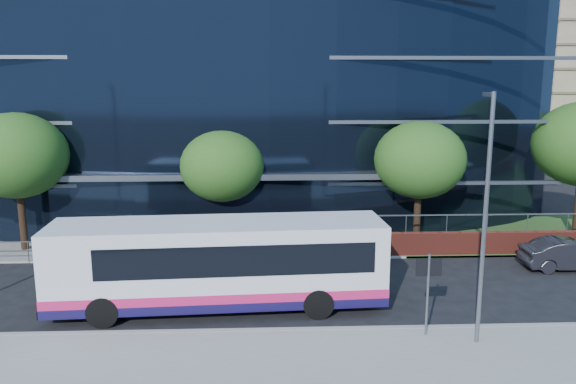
{
  "coord_description": "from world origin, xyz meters",
  "views": [
    {
      "loc": [
        -0.79,
        -18.82,
        8.44
      ],
      "look_at": [
        0.29,
        8.0,
        3.14
      ],
      "focal_mm": 35.0,
      "sensor_mm": 36.0,
      "label": 1
    }
  ],
  "objects_px": {
    "streetlight_east": "(485,213)",
    "city_bus": "(222,263)",
    "tree_far_a": "(17,156)",
    "tree_far_b": "(222,166)",
    "tree_dist_e": "(499,119)",
    "parked_car": "(570,254)",
    "street_sign": "(428,277)",
    "tree_far_c": "(420,160)"
  },
  "relations": [
    {
      "from": "tree_dist_e",
      "to": "streetlight_east",
      "type": "relative_size",
      "value": 0.81
    },
    {
      "from": "street_sign",
      "to": "tree_far_b",
      "type": "xyz_separation_m",
      "value": [
        -7.5,
        11.09,
        2.06
      ]
    },
    {
      "from": "tree_far_b",
      "to": "streetlight_east",
      "type": "bearing_deg",
      "value": -52.37
    },
    {
      "from": "tree_far_a",
      "to": "streetlight_east",
      "type": "bearing_deg",
      "value": -30.46
    },
    {
      "from": "streetlight_east",
      "to": "tree_dist_e",
      "type": "bearing_deg",
      "value": 66.89
    },
    {
      "from": "street_sign",
      "to": "city_bus",
      "type": "distance_m",
      "value": 7.52
    },
    {
      "from": "tree_dist_e",
      "to": "parked_car",
      "type": "height_order",
      "value": "tree_dist_e"
    },
    {
      "from": "street_sign",
      "to": "tree_far_c",
      "type": "height_order",
      "value": "tree_far_c"
    },
    {
      "from": "tree_dist_e",
      "to": "street_sign",
      "type": "bearing_deg",
      "value": -115.12
    },
    {
      "from": "street_sign",
      "to": "tree_dist_e",
      "type": "bearing_deg",
      "value": 64.88
    },
    {
      "from": "street_sign",
      "to": "tree_far_a",
      "type": "height_order",
      "value": "tree_far_a"
    },
    {
      "from": "city_bus",
      "to": "parked_car",
      "type": "xyz_separation_m",
      "value": [
        15.5,
        3.86,
        -1.07
      ]
    },
    {
      "from": "tree_far_a",
      "to": "street_sign",
      "type": "bearing_deg",
      "value": -31.17
    },
    {
      "from": "tree_far_b",
      "to": "city_bus",
      "type": "height_order",
      "value": "tree_far_b"
    },
    {
      "from": "tree_far_a",
      "to": "tree_far_b",
      "type": "height_order",
      "value": "tree_far_a"
    },
    {
      "from": "tree_far_a",
      "to": "city_bus",
      "type": "distance_m",
      "value": 13.44
    },
    {
      "from": "tree_far_c",
      "to": "parked_car",
      "type": "distance_m",
      "value": 8.14
    },
    {
      "from": "tree_dist_e",
      "to": "tree_far_b",
      "type": "bearing_deg",
      "value": -131.52
    },
    {
      "from": "tree_far_b",
      "to": "parked_car",
      "type": "xyz_separation_m",
      "value": [
        16.05,
        -4.39,
        -3.5
      ]
    },
    {
      "from": "tree_far_a",
      "to": "streetlight_east",
      "type": "relative_size",
      "value": 0.87
    },
    {
      "from": "tree_far_c",
      "to": "streetlight_east",
      "type": "xyz_separation_m",
      "value": [
        -1.0,
        -11.17,
        -0.1
      ]
    },
    {
      "from": "street_sign",
      "to": "tree_far_a",
      "type": "bearing_deg",
      "value": 148.83
    },
    {
      "from": "street_sign",
      "to": "parked_car",
      "type": "xyz_separation_m",
      "value": [
        8.55,
        6.7,
        -1.44
      ]
    },
    {
      "from": "tree_far_b",
      "to": "streetlight_east",
      "type": "height_order",
      "value": "streetlight_east"
    },
    {
      "from": "tree_far_b",
      "to": "city_bus",
      "type": "distance_m",
      "value": 8.61
    },
    {
      "from": "streetlight_east",
      "to": "parked_car",
      "type": "distance_m",
      "value": 10.8
    },
    {
      "from": "city_bus",
      "to": "parked_car",
      "type": "height_order",
      "value": "city_bus"
    },
    {
      "from": "streetlight_east",
      "to": "city_bus",
      "type": "distance_m",
      "value": 9.51
    },
    {
      "from": "tree_far_a",
      "to": "streetlight_east",
      "type": "distance_m",
      "value": 22.05
    },
    {
      "from": "city_bus",
      "to": "tree_far_a",
      "type": "bearing_deg",
      "value": 140.42
    },
    {
      "from": "street_sign",
      "to": "parked_car",
      "type": "height_order",
      "value": "street_sign"
    },
    {
      "from": "city_bus",
      "to": "parked_car",
      "type": "distance_m",
      "value": 16.01
    },
    {
      "from": "streetlight_east",
      "to": "city_bus",
      "type": "relative_size",
      "value": 0.64
    },
    {
      "from": "tree_far_b",
      "to": "tree_dist_e",
      "type": "xyz_separation_m",
      "value": [
        27.0,
        30.5,
        0.33
      ]
    },
    {
      "from": "tree_far_b",
      "to": "tree_far_c",
      "type": "xyz_separation_m",
      "value": [
        10.0,
        -0.5,
        0.33
      ]
    },
    {
      "from": "street_sign",
      "to": "tree_dist_e",
      "type": "distance_m",
      "value": 45.99
    },
    {
      "from": "tree_far_b",
      "to": "parked_car",
      "type": "bearing_deg",
      "value": -15.28
    },
    {
      "from": "street_sign",
      "to": "parked_car",
      "type": "relative_size",
      "value": 0.65
    },
    {
      "from": "tree_far_c",
      "to": "parked_car",
      "type": "relative_size",
      "value": 1.51
    },
    {
      "from": "tree_far_c",
      "to": "parked_car",
      "type": "xyz_separation_m",
      "value": [
        6.05,
        -3.89,
        -3.83
      ]
    },
    {
      "from": "tree_dist_e",
      "to": "streetlight_east",
      "type": "bearing_deg",
      "value": -113.11
    },
    {
      "from": "tree_dist_e",
      "to": "parked_car",
      "type": "bearing_deg",
      "value": -107.43
    }
  ]
}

